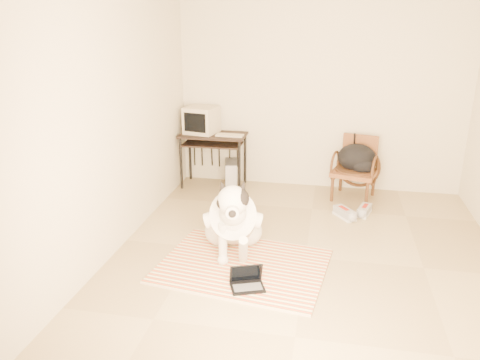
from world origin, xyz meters
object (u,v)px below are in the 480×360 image
(pc_tower, at_px, (231,174))
(backpack, at_px, (358,159))
(computer_desk, at_px, (213,142))
(dog, at_px, (233,221))
(laptop, at_px, (247,281))
(crt_monitor, at_px, (201,120))
(rattan_chair, at_px, (355,168))

(pc_tower, distance_m, backpack, 1.82)
(computer_desk, xyz_separation_m, pc_tower, (0.26, 0.02, -0.48))
(dog, relative_size, pc_tower, 2.83)
(laptop, xyz_separation_m, crt_monitor, (-1.16, 2.70, 0.90))
(pc_tower, distance_m, rattan_chair, 1.77)
(pc_tower, height_order, backpack, backpack)
(computer_desk, height_order, crt_monitor, crt_monitor)
(computer_desk, height_order, backpack, computer_desk)
(laptop, relative_size, crt_monitor, 0.73)
(laptop, bearing_deg, rattan_chair, 68.06)
(crt_monitor, relative_size, pc_tower, 1.14)
(dog, relative_size, rattan_chair, 1.47)
(dog, relative_size, computer_desk, 1.32)
(crt_monitor, xyz_separation_m, rattan_chair, (2.20, -0.13, -0.55))
(backpack, bearing_deg, computer_desk, 177.11)
(computer_desk, bearing_deg, pc_tower, 4.70)
(rattan_chair, height_order, backpack, rattan_chair)
(computer_desk, distance_m, rattan_chair, 2.04)
(laptop, distance_m, pc_tower, 2.77)
(backpack, bearing_deg, crt_monitor, 176.00)
(crt_monitor, bearing_deg, laptop, -66.71)
(dog, distance_m, crt_monitor, 2.32)
(crt_monitor, bearing_deg, backpack, -4.00)
(computer_desk, relative_size, backpack, 1.86)
(computer_desk, height_order, pc_tower, computer_desk)
(dog, xyz_separation_m, backpack, (1.32, 1.89, 0.19))
(pc_tower, bearing_deg, dog, -77.24)
(laptop, distance_m, rattan_chair, 2.79)
(dog, distance_m, rattan_chair, 2.32)
(dog, height_order, pc_tower, dog)
(computer_desk, bearing_deg, rattan_chair, -2.20)
(dog, bearing_deg, rattan_chair, 55.90)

